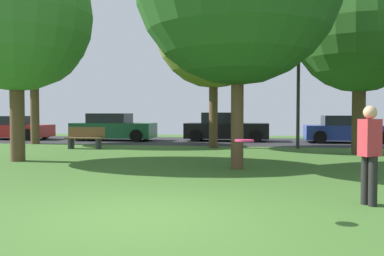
{
  "coord_description": "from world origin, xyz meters",
  "views": [
    {
      "loc": [
        1.69,
        -5.97,
        1.52
      ],
      "look_at": [
        0.0,
        4.19,
        1.14
      ],
      "focal_mm": 39.73,
      "sensor_mm": 36.0,
      "label": 1
    }
  ],
  "objects": [
    {
      "name": "street_lamp_post",
      "position": [
        3.16,
        12.2,
        2.25
      ],
      "size": [
        0.14,
        0.14,
        4.5
      ],
      "primitive_type": "cylinder",
      "color": "#2D2D33",
      "rests_on": "ground_plane"
    },
    {
      "name": "parked_car_red",
      "position": [
        -12.29,
        15.79,
        0.61
      ],
      "size": [
        4.46,
        2.06,
        1.31
      ],
      "color": "#B21E1E",
      "rests_on": "ground_plane"
    },
    {
      "name": "ground_plane",
      "position": [
        0.0,
        0.0,
        0.0
      ],
      "size": [
        44.0,
        44.0,
        0.0
      ],
      "primitive_type": "plane",
      "color": "#3D6628"
    },
    {
      "name": "frisbee_disc",
      "position": [
        1.44,
        0.05,
        1.12
      ],
      "size": [
        0.33,
        0.33,
        0.03
      ],
      "color": "#EA2D6B"
    },
    {
      "name": "birch_tree_lone",
      "position": [
        5.15,
        10.25,
        4.62
      ],
      "size": [
        4.79,
        4.79,
        7.04
      ],
      "color": "brown",
      "rests_on": "ground_plane"
    },
    {
      "name": "oak_tree_center",
      "position": [
        -9.08,
        12.85,
        5.12
      ],
      "size": [
        4.79,
        4.79,
        7.54
      ],
      "color": "brown",
      "rests_on": "ground_plane"
    },
    {
      "name": "parked_car_blue",
      "position": [
        5.85,
        16.1,
        0.63
      ],
      "size": [
        4.19,
        2.07,
        1.36
      ],
      "color": "#233893",
      "rests_on": "ground_plane"
    },
    {
      "name": "maple_tree_far",
      "position": [
        -5.83,
        6.14,
        4.49
      ],
      "size": [
        4.67,
        4.67,
        6.84
      ],
      "color": "brown",
      "rests_on": "ground_plane"
    },
    {
      "name": "parked_car_green",
      "position": [
        -6.24,
        15.82,
        0.67
      ],
      "size": [
        4.36,
        2.06,
        1.46
      ],
      "color": "#195633",
      "rests_on": "ground_plane"
    },
    {
      "name": "person_catcher",
      "position": [
        3.41,
        1.3,
        0.9
      ],
      "size": [
        0.39,
        0.36,
        1.63
      ],
      "rotation": [
        0.0,
        0.0,
        -2.58
      ],
      "color": "black",
      "rests_on": "ground_plane"
    },
    {
      "name": "parked_car_black",
      "position": [
        -0.19,
        16.36,
        0.69
      ],
      "size": [
        4.35,
        2.05,
        1.5
      ],
      "color": "black",
      "rests_on": "ground_plane"
    },
    {
      "name": "park_bench",
      "position": [
        -5.58,
        10.69,
        0.46
      ],
      "size": [
        1.6,
        0.45,
        0.9
      ],
      "rotation": [
        0.0,
        0.0,
        3.14
      ],
      "color": "brown",
      "rests_on": "ground_plane"
    },
    {
      "name": "road_strip",
      "position": [
        0.0,
        16.0,
        0.0
      ],
      "size": [
        44.0,
        6.4,
        0.01
      ],
      "primitive_type": "cube",
      "color": "#28282B",
      "rests_on": "ground_plane"
    },
    {
      "name": "maple_tree_near",
      "position": [
        -0.38,
        12.08,
        5.04
      ],
      "size": [
        4.99,
        4.99,
        7.55
      ],
      "color": "brown",
      "rests_on": "ground_plane"
    }
  ]
}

